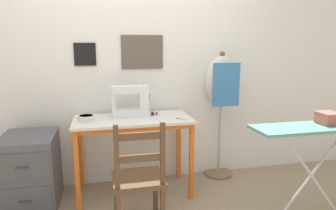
{
  "coord_description": "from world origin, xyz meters",
  "views": [
    {
      "loc": [
        -0.3,
        -2.55,
        1.46
      ],
      "look_at": [
        0.34,
        0.25,
        0.9
      ],
      "focal_mm": 32.0,
      "sensor_mm": 36.0,
      "label": 1
    }
  ],
  "objects_px": {
    "wooden_chair": "(138,179)",
    "ironing_board": "(315,132)",
    "fabric_bowl": "(86,118)",
    "thread_spool_mid_table": "(157,113)",
    "scissors": "(180,119)",
    "thread_spool_near_machine": "(153,113)",
    "sewing_machine": "(132,102)",
    "dress_form": "(221,87)",
    "filing_cabinet": "(31,171)",
    "storage_box": "(328,118)"
  },
  "relations": [
    {
      "from": "fabric_bowl",
      "to": "filing_cabinet",
      "type": "relative_size",
      "value": 0.24
    },
    {
      "from": "fabric_bowl",
      "to": "storage_box",
      "type": "height_order",
      "value": "storage_box"
    },
    {
      "from": "fabric_bowl",
      "to": "scissors",
      "type": "xyz_separation_m",
      "value": [
        0.87,
        -0.12,
        -0.03
      ]
    },
    {
      "from": "sewing_machine",
      "to": "scissors",
      "type": "bearing_deg",
      "value": -27.59
    },
    {
      "from": "sewing_machine",
      "to": "ironing_board",
      "type": "height_order",
      "value": "sewing_machine"
    },
    {
      "from": "thread_spool_mid_table",
      "to": "thread_spool_near_machine",
      "type": "bearing_deg",
      "value": -149.67
    },
    {
      "from": "dress_form",
      "to": "ironing_board",
      "type": "relative_size",
      "value": 1.34
    },
    {
      "from": "fabric_bowl",
      "to": "dress_form",
      "type": "bearing_deg",
      "value": 9.77
    },
    {
      "from": "thread_spool_near_machine",
      "to": "wooden_chair",
      "type": "bearing_deg",
      "value": -109.04
    },
    {
      "from": "sewing_machine",
      "to": "dress_form",
      "type": "relative_size",
      "value": 0.26
    },
    {
      "from": "thread_spool_near_machine",
      "to": "thread_spool_mid_table",
      "type": "bearing_deg",
      "value": 30.33
    },
    {
      "from": "scissors",
      "to": "thread_spool_near_machine",
      "type": "xyz_separation_m",
      "value": [
        -0.23,
        0.21,
        0.02
      ]
    },
    {
      "from": "wooden_chair",
      "to": "ironing_board",
      "type": "distance_m",
      "value": 1.48
    },
    {
      "from": "thread_spool_near_machine",
      "to": "ironing_board",
      "type": "relative_size",
      "value": 0.04
    },
    {
      "from": "fabric_bowl",
      "to": "thread_spool_mid_table",
      "type": "xyz_separation_m",
      "value": [
        0.69,
        0.12,
        -0.01
      ]
    },
    {
      "from": "thread_spool_near_machine",
      "to": "storage_box",
      "type": "bearing_deg",
      "value": -32.7
    },
    {
      "from": "wooden_chair",
      "to": "dress_form",
      "type": "distance_m",
      "value": 1.46
    },
    {
      "from": "filing_cabinet",
      "to": "ironing_board",
      "type": "distance_m",
      "value": 2.5
    },
    {
      "from": "ironing_board",
      "to": "filing_cabinet",
      "type": "bearing_deg",
      "value": 161.79
    },
    {
      "from": "sewing_machine",
      "to": "thread_spool_near_machine",
      "type": "distance_m",
      "value": 0.24
    },
    {
      "from": "fabric_bowl",
      "to": "ironing_board",
      "type": "xyz_separation_m",
      "value": [
        1.83,
        -0.78,
        -0.03
      ]
    },
    {
      "from": "scissors",
      "to": "ironing_board",
      "type": "distance_m",
      "value": 1.17
    },
    {
      "from": "scissors",
      "to": "dress_form",
      "type": "distance_m",
      "value": 0.71
    },
    {
      "from": "dress_form",
      "to": "storage_box",
      "type": "bearing_deg",
      "value": -62.13
    },
    {
      "from": "filing_cabinet",
      "to": "dress_form",
      "type": "xyz_separation_m",
      "value": [
        1.95,
        0.26,
        0.69
      ]
    },
    {
      "from": "storage_box",
      "to": "sewing_machine",
      "type": "bearing_deg",
      "value": 150.47
    },
    {
      "from": "thread_spool_mid_table",
      "to": "wooden_chair",
      "type": "relative_size",
      "value": 0.04
    },
    {
      "from": "scissors",
      "to": "dress_form",
      "type": "height_order",
      "value": "dress_form"
    },
    {
      "from": "fabric_bowl",
      "to": "scissors",
      "type": "height_order",
      "value": "fabric_bowl"
    },
    {
      "from": "thread_spool_near_machine",
      "to": "wooden_chair",
      "type": "distance_m",
      "value": 0.82
    },
    {
      "from": "wooden_chair",
      "to": "dress_form",
      "type": "bearing_deg",
      "value": 39.31
    },
    {
      "from": "dress_form",
      "to": "sewing_machine",
      "type": "bearing_deg",
      "value": -172.01
    },
    {
      "from": "wooden_chair",
      "to": "storage_box",
      "type": "height_order",
      "value": "storage_box"
    },
    {
      "from": "storage_box",
      "to": "fabric_bowl",
      "type": "bearing_deg",
      "value": 158.97
    },
    {
      "from": "thread_spool_mid_table",
      "to": "fabric_bowl",
      "type": "bearing_deg",
      "value": -169.97
    },
    {
      "from": "thread_spool_mid_table",
      "to": "wooden_chair",
      "type": "xyz_separation_m",
      "value": [
        -0.29,
        -0.72,
        -0.36
      ]
    },
    {
      "from": "thread_spool_near_machine",
      "to": "thread_spool_mid_table",
      "type": "height_order",
      "value": "thread_spool_near_machine"
    },
    {
      "from": "wooden_chair",
      "to": "filing_cabinet",
      "type": "relative_size",
      "value": 1.35
    },
    {
      "from": "dress_form",
      "to": "storage_box",
      "type": "height_order",
      "value": "dress_form"
    },
    {
      "from": "sewing_machine",
      "to": "dress_form",
      "type": "xyz_separation_m",
      "value": [
        0.99,
        0.14,
        0.1
      ]
    },
    {
      "from": "thread_spool_mid_table",
      "to": "sewing_machine",
      "type": "bearing_deg",
      "value": -176.72
    },
    {
      "from": "fabric_bowl",
      "to": "thread_spool_mid_table",
      "type": "height_order",
      "value": "fabric_bowl"
    },
    {
      "from": "scissors",
      "to": "filing_cabinet",
      "type": "relative_size",
      "value": 0.15
    },
    {
      "from": "ironing_board",
      "to": "dress_form",
      "type": "bearing_deg",
      "value": 110.98
    },
    {
      "from": "fabric_bowl",
      "to": "filing_cabinet",
      "type": "distance_m",
      "value": 0.69
    },
    {
      "from": "fabric_bowl",
      "to": "thread_spool_mid_table",
      "type": "distance_m",
      "value": 0.7
    },
    {
      "from": "fabric_bowl",
      "to": "wooden_chair",
      "type": "relative_size",
      "value": 0.17
    },
    {
      "from": "dress_form",
      "to": "wooden_chair",
      "type": "bearing_deg",
      "value": -140.69
    },
    {
      "from": "sewing_machine",
      "to": "filing_cabinet",
      "type": "height_order",
      "value": "sewing_machine"
    },
    {
      "from": "sewing_machine",
      "to": "ironing_board",
      "type": "distance_m",
      "value": 1.66
    }
  ]
}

